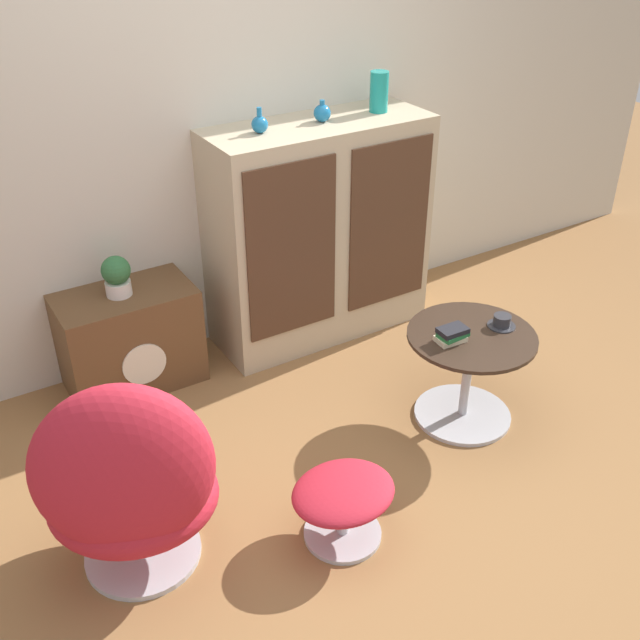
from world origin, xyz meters
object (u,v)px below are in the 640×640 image
at_px(sideboard, 319,232).
at_px(tv_console, 130,339).
at_px(egg_chair, 129,486).
at_px(potted_plant, 117,275).
at_px(teacup, 502,322).
at_px(ottoman, 343,498).
at_px(vase_inner_right, 379,92).
at_px(book_stack, 452,335).
at_px(vase_inner_left, 322,113).
at_px(coffee_table, 468,369).
at_px(vase_leftmost, 260,124).

relative_size(sideboard, tv_console, 1.80).
height_order(egg_chair, potted_plant, egg_chair).
height_order(sideboard, teacup, sideboard).
bearing_deg(ottoman, tv_console, 103.33).
relative_size(vase_inner_right, book_stack, 1.43).
bearing_deg(teacup, sideboard, 106.52).
distance_m(egg_chair, book_stack, 1.52).
height_order(vase_inner_left, potted_plant, vase_inner_left).
height_order(sideboard, egg_chair, sideboard).
relative_size(tv_console, vase_inner_right, 3.26).
bearing_deg(coffee_table, sideboard, 98.51).
height_order(ottoman, potted_plant, potted_plant).
distance_m(ottoman, coffee_table, 0.97).
relative_size(coffee_table, teacup, 4.55).
bearing_deg(egg_chair, vase_leftmost, 44.48).
bearing_deg(coffee_table, vase_inner_left, 97.43).
relative_size(sideboard, egg_chair, 1.36).
bearing_deg(potted_plant, sideboard, -2.16).
relative_size(sideboard, vase_inner_left, 11.09).
distance_m(vase_leftmost, potted_plant, 0.99).
distance_m(sideboard, potted_plant, 1.10).
bearing_deg(potted_plant, teacup, -38.26).
distance_m(sideboard, egg_chair, 1.87).
relative_size(ottoman, potted_plant, 2.05).
distance_m(vase_inner_left, vase_inner_right, 0.35).
height_order(teacup, book_stack, book_stack).
bearing_deg(potted_plant, egg_chair, -107.85).
distance_m(tv_console, egg_chair, 1.24).
bearing_deg(ottoman, vase_inner_left, 61.23).
relative_size(egg_chair, potted_plant, 4.35).
height_order(vase_inner_left, book_stack, vase_inner_left).
bearing_deg(coffee_table, teacup, -6.03).
xyz_separation_m(egg_chair, book_stack, (1.52, 0.07, 0.09)).
height_order(coffee_table, potted_plant, potted_plant).
distance_m(teacup, book_stack, 0.28).
xyz_separation_m(tv_console, coffee_table, (1.25, -1.10, 0.02)).
xyz_separation_m(sideboard, vase_inner_left, (0.02, 0.00, 0.64)).
bearing_deg(teacup, vase_leftmost, 120.90).
relative_size(sideboard, ottoman, 2.88).
relative_size(potted_plant, teacup, 1.56).
xyz_separation_m(egg_chair, vase_leftmost, (1.15, 1.13, 0.82)).
bearing_deg(egg_chair, sideboard, 37.27).
distance_m(egg_chair, coffee_table, 1.64).
xyz_separation_m(ottoman, teacup, (1.07, 0.31, 0.29)).
bearing_deg(egg_chair, vase_inner_left, 37.00).
height_order(coffee_table, vase_inner_left, vase_inner_left).
relative_size(ottoman, vase_leftmost, 3.40).
bearing_deg(vase_inner_right, tv_console, 178.53).
bearing_deg(sideboard, book_stack, -87.72).
bearing_deg(egg_chair, vase_inner_right, 31.53).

